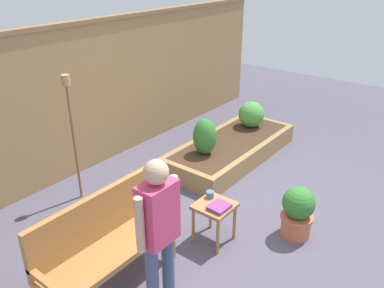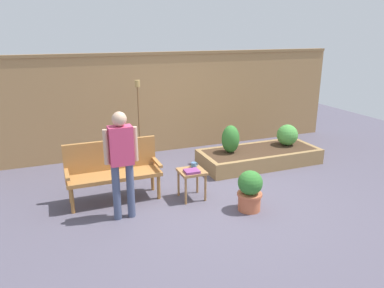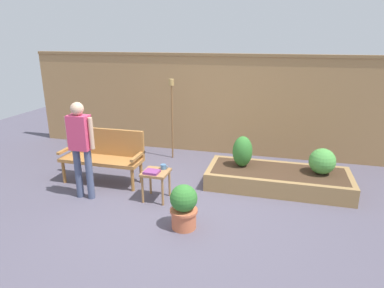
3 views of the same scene
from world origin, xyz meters
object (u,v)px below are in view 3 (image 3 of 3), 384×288
person_by_bench (81,142)px  shrub_far_corner (322,161)px  tiki_torch (172,105)px  garden_bench (104,152)px  potted_boxwood (184,206)px  shrub_near_bench (242,151)px  side_table (156,176)px  cup_on_table (164,167)px  book_on_table (152,172)px

person_by_bench → shrub_far_corner: bearing=19.0°
tiki_torch → person_by_bench: tiki_torch is taller
tiki_torch → person_by_bench: size_ratio=1.08×
garden_bench → person_by_bench: bearing=-87.9°
potted_boxwood → tiki_torch: tiki_torch is taller
shrub_near_bench → potted_boxwood: bearing=-108.2°
side_table → shrub_far_corner: 2.75m
garden_bench → cup_on_table: size_ratio=11.76×
side_table → tiki_torch: (-0.36, 1.92, 0.75)m
person_by_bench → side_table: bearing=11.5°
garden_bench → side_table: bearing=-21.7°
book_on_table → shrub_far_corner: size_ratio=0.52×
side_table → book_on_table: size_ratio=2.13×
shrub_far_corner → tiki_torch: bearing=163.1°
garden_bench → side_table: garden_bench is taller
book_on_table → shrub_near_bench: (1.26, 1.12, 0.07)m
potted_boxwood → shrub_near_bench: (0.57, 1.73, 0.25)m
potted_boxwood → shrub_far_corner: size_ratio=1.44×
side_table → potted_boxwood: potted_boxwood is taller
potted_boxwood → book_on_table: bearing=138.8°
garden_bench → tiki_torch: bearing=61.4°
tiki_torch → shrub_far_corner: bearing=-16.9°
garden_bench → person_by_bench: size_ratio=0.92×
tiki_torch → potted_boxwood: bearing=-68.8°
side_table → shrub_far_corner: (2.54, 1.04, 0.12)m
shrub_near_bench → shrub_far_corner: 1.32m
garden_bench → potted_boxwood: (1.81, -1.15, -0.22)m
cup_on_table → person_by_bench: bearing=-163.9°
book_on_table → shrub_near_bench: bearing=43.8°
side_table → cup_on_table: 0.19m
book_on_table → tiki_torch: 2.13m
side_table → person_by_bench: 1.27m
book_on_table → side_table: bearing=70.4°
potted_boxwood → side_table: bearing=133.6°
person_by_bench → shrub_near_bench: bearing=28.3°
potted_boxwood → tiki_torch: bearing=111.2°
side_table → book_on_table: 0.14m
side_table → tiki_torch: bearing=100.5°
side_table → person_by_bench: bearing=-168.5°
book_on_table → shrub_far_corner: bearing=25.6°
garden_bench → book_on_table: size_ratio=6.39×
side_table → tiki_torch: tiki_torch is taller
garden_bench → shrub_far_corner: (3.70, 0.58, -0.03)m
side_table → tiki_torch: 2.10m
book_on_table → tiki_torch: size_ratio=0.13×
garden_bench → shrub_near_bench: (2.38, 0.58, 0.03)m
garden_bench → book_on_table: 1.25m
book_on_table → person_by_bench: person_by_bench is taller
shrub_near_bench → garden_bench: bearing=-166.3°
shrub_near_bench → tiki_torch: bearing=150.8°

